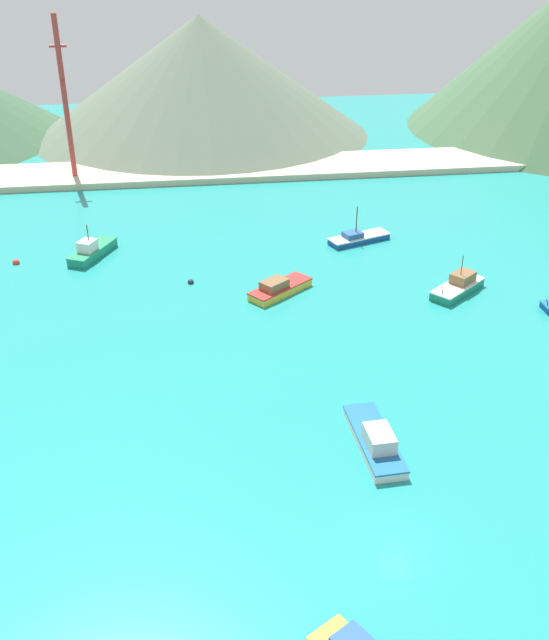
{
  "coord_description": "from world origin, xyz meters",
  "views": [
    {
      "loc": [
        -15.59,
        -40.75,
        43.88
      ],
      "look_at": [
        -4.77,
        37.05,
        1.02
      ],
      "focal_mm": 40.92,
      "sensor_mm": 36.0,
      "label": 1
    }
  ],
  "objects_px": {
    "fishing_boat_3": "(92,251)",
    "fishing_boat_15": "(459,286)",
    "fishing_boat_8": "(358,238)",
    "fishing_boat_14": "(375,440)",
    "buoy_0": "(191,282)",
    "buoy_2": "(16,263)",
    "fishing_boat_5": "(279,288)",
    "radio_tower": "(65,100)"
  },
  "relations": [
    {
      "from": "fishing_boat_8",
      "to": "radio_tower",
      "type": "height_order",
      "value": "radio_tower"
    },
    {
      "from": "fishing_boat_8",
      "to": "fishing_boat_14",
      "type": "xyz_separation_m",
      "value": [
        -10.5,
        -50.04,
        0.24
      ]
    },
    {
      "from": "buoy_0",
      "to": "fishing_boat_3",
      "type": "bearing_deg",
      "value": 141.87
    },
    {
      "from": "fishing_boat_8",
      "to": "buoy_0",
      "type": "height_order",
      "value": "fishing_boat_8"
    },
    {
      "from": "fishing_boat_5",
      "to": "buoy_2",
      "type": "bearing_deg",
      "value": 157.86
    },
    {
      "from": "fishing_boat_15",
      "to": "buoy_2",
      "type": "height_order",
      "value": "fishing_boat_15"
    },
    {
      "from": "fishing_boat_3",
      "to": "radio_tower",
      "type": "xyz_separation_m",
      "value": [
        -6.08,
        37.46,
        14.41
      ]
    },
    {
      "from": "buoy_0",
      "to": "fishing_boat_14",
      "type": "bearing_deg",
      "value": -67.45
    },
    {
      "from": "fishing_boat_5",
      "to": "fishing_boat_8",
      "type": "xyz_separation_m",
      "value": [
        14.85,
        16.26,
        -0.17
      ]
    },
    {
      "from": "fishing_boat_3",
      "to": "radio_tower",
      "type": "distance_m",
      "value": 40.59
    },
    {
      "from": "fishing_boat_15",
      "to": "buoy_0",
      "type": "bearing_deg",
      "value": 167.7
    },
    {
      "from": "fishing_boat_3",
      "to": "fishing_boat_15",
      "type": "height_order",
      "value": "fishing_boat_15"
    },
    {
      "from": "fishing_boat_3",
      "to": "buoy_0",
      "type": "height_order",
      "value": "fishing_boat_3"
    },
    {
      "from": "fishing_boat_5",
      "to": "fishing_boat_8",
      "type": "bearing_deg",
      "value": 47.59
    },
    {
      "from": "buoy_0",
      "to": "radio_tower",
      "type": "bearing_deg",
      "value": 112.66
    },
    {
      "from": "fishing_boat_3",
      "to": "fishing_boat_15",
      "type": "distance_m",
      "value": 53.39
    },
    {
      "from": "fishing_boat_14",
      "to": "radio_tower",
      "type": "relative_size",
      "value": 0.37
    },
    {
      "from": "radio_tower",
      "to": "fishing_boat_15",
      "type": "bearing_deg",
      "value": -45.21
    },
    {
      "from": "fishing_boat_15",
      "to": "radio_tower",
      "type": "relative_size",
      "value": 0.3
    },
    {
      "from": "fishing_boat_3",
      "to": "fishing_boat_8",
      "type": "relative_size",
      "value": 0.96
    },
    {
      "from": "fishing_boat_3",
      "to": "fishing_boat_14",
      "type": "bearing_deg",
      "value": -58.7
    },
    {
      "from": "buoy_0",
      "to": "radio_tower",
      "type": "relative_size",
      "value": 0.03
    },
    {
      "from": "buoy_0",
      "to": "buoy_2",
      "type": "xyz_separation_m",
      "value": [
        -25.11,
        10.16,
        0.03
      ]
    },
    {
      "from": "fishing_boat_15",
      "to": "fishing_boat_5",
      "type": "bearing_deg",
      "value": 172.92
    },
    {
      "from": "fishing_boat_3",
      "to": "radio_tower",
      "type": "height_order",
      "value": "radio_tower"
    },
    {
      "from": "fishing_boat_3",
      "to": "buoy_2",
      "type": "distance_m",
      "value": 10.96
    },
    {
      "from": "buoy_0",
      "to": "buoy_2",
      "type": "bearing_deg",
      "value": 157.97
    },
    {
      "from": "fishing_boat_8",
      "to": "fishing_boat_14",
      "type": "distance_m",
      "value": 51.13
    },
    {
      "from": "fishing_boat_8",
      "to": "radio_tower",
      "type": "distance_m",
      "value": 61.57
    },
    {
      "from": "fishing_boat_14",
      "to": "buoy_0",
      "type": "xyz_separation_m",
      "value": [
        -16.02,
        38.59,
        -0.73
      ]
    },
    {
      "from": "fishing_boat_5",
      "to": "radio_tower",
      "type": "xyz_separation_m",
      "value": [
        -31.97,
        53.42,
        14.57
      ]
    },
    {
      "from": "fishing_boat_8",
      "to": "fishing_boat_15",
      "type": "bearing_deg",
      "value": -64.51
    },
    {
      "from": "buoy_2",
      "to": "radio_tower",
      "type": "distance_m",
      "value": 41.64
    },
    {
      "from": "buoy_2",
      "to": "fishing_boat_3",
      "type": "bearing_deg",
      "value": 5.25
    },
    {
      "from": "fishing_boat_15",
      "to": "radio_tower",
      "type": "distance_m",
      "value": 80.78
    },
    {
      "from": "fishing_boat_14",
      "to": "buoy_2",
      "type": "bearing_deg",
      "value": 130.16
    },
    {
      "from": "fishing_boat_8",
      "to": "fishing_boat_3",
      "type": "bearing_deg",
      "value": -179.59
    },
    {
      "from": "fishing_boat_5",
      "to": "radio_tower",
      "type": "bearing_deg",
      "value": 120.9
    },
    {
      "from": "fishing_boat_14",
      "to": "buoy_0",
      "type": "bearing_deg",
      "value": 112.55
    },
    {
      "from": "fishing_boat_3",
      "to": "fishing_boat_8",
      "type": "bearing_deg",
      "value": 0.41
    },
    {
      "from": "buoy_2",
      "to": "radio_tower",
      "type": "bearing_deg",
      "value": 82.87
    },
    {
      "from": "buoy_2",
      "to": "fishing_boat_14",
      "type": "bearing_deg",
      "value": -49.84
    }
  ]
}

